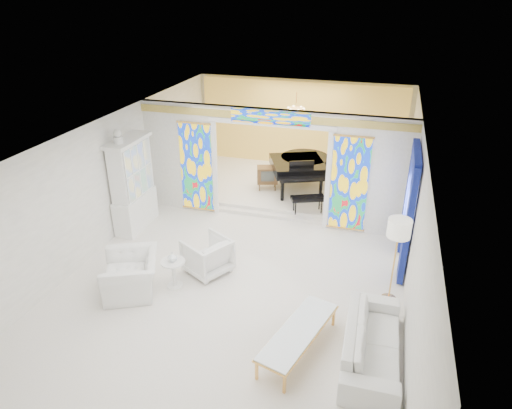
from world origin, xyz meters
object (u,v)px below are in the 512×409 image
(china_cabinet, at_px, (133,185))
(grand_piano, at_px, (301,165))
(coffee_table, at_px, (299,332))
(armchair_left, at_px, (131,274))
(tv_console, at_px, (267,175))
(sofa, at_px, (372,342))
(armchair_right, at_px, (207,256))

(china_cabinet, xyz_separation_m, grand_piano, (3.67, 3.25, -0.24))
(coffee_table, xyz_separation_m, grand_piano, (-1.28, 6.50, 0.53))
(armchair_left, bearing_deg, tv_console, 139.78)
(armchair_left, relative_size, sofa, 0.52)
(china_cabinet, relative_size, coffee_table, 1.31)
(china_cabinet, bearing_deg, tv_console, 46.79)
(coffee_table, relative_size, tv_console, 2.97)
(coffee_table, bearing_deg, china_cabinet, 146.75)
(armchair_left, distance_m, tv_console, 5.61)
(china_cabinet, bearing_deg, armchair_left, -62.23)
(coffee_table, height_order, tv_console, tv_console)
(coffee_table, bearing_deg, armchair_right, 142.89)
(sofa, xyz_separation_m, tv_console, (-3.44, 5.97, 0.29))
(china_cabinet, distance_m, grand_piano, 4.91)
(china_cabinet, relative_size, armchair_right, 3.05)
(china_cabinet, height_order, sofa, china_cabinet)
(armchair_right, height_order, sofa, armchair_right)
(armchair_right, xyz_separation_m, sofa, (3.61, -1.63, -0.07))
(china_cabinet, bearing_deg, armchair_right, -29.27)
(china_cabinet, height_order, coffee_table, china_cabinet)
(grand_piano, distance_m, tv_console, 1.05)
(china_cabinet, xyz_separation_m, tv_console, (2.73, 2.91, -0.54))
(armchair_left, distance_m, armchair_right, 1.64)
(sofa, xyz_separation_m, coffee_table, (-1.22, -0.18, 0.07))
(armchair_left, distance_m, coffee_table, 3.69)
(tv_console, bearing_deg, grand_piano, 2.66)
(grand_piano, bearing_deg, armchair_right, -126.47)
(armchair_right, distance_m, sofa, 3.97)
(china_cabinet, xyz_separation_m, armchair_right, (2.55, -1.43, -0.76))
(china_cabinet, height_order, tv_console, china_cabinet)
(china_cabinet, xyz_separation_m, sofa, (6.17, -3.06, -0.83))
(grand_piano, relative_size, tv_console, 4.47)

